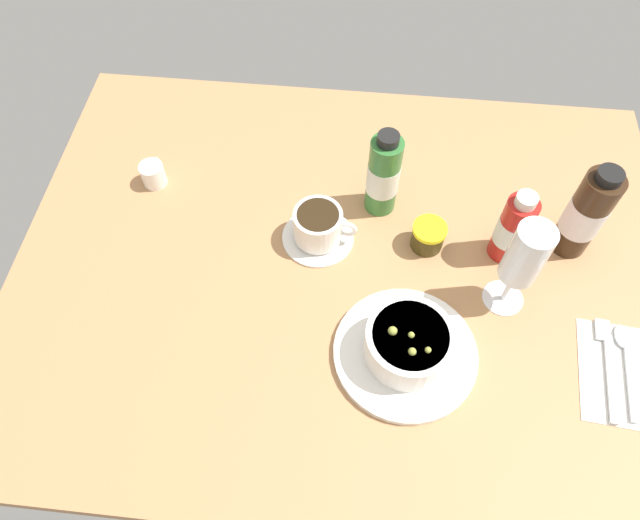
# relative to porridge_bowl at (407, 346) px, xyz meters

# --- Properties ---
(ground_plane) EXTENTS (1.10, 0.84, 0.03)m
(ground_plane) POSITION_rel_porridge_bowl_xyz_m (-0.11, 0.15, -0.05)
(ground_plane) COLOR #B27F51
(porridge_bowl) EXTENTS (0.22, 0.22, 0.08)m
(porridge_bowl) POSITION_rel_porridge_bowl_xyz_m (0.00, 0.00, 0.00)
(porridge_bowl) COLOR white
(porridge_bowl) RESTS_ON ground_plane
(cutlery_setting) EXTENTS (0.12, 0.17, 0.01)m
(cutlery_setting) POSITION_rel_porridge_bowl_xyz_m (0.32, 0.01, -0.03)
(cutlery_setting) COLOR white
(cutlery_setting) RESTS_ON ground_plane
(coffee_cup) EXTENTS (0.13, 0.12, 0.07)m
(coffee_cup) POSITION_rel_porridge_bowl_xyz_m (-0.15, 0.20, -0.00)
(coffee_cup) COLOR white
(coffee_cup) RESTS_ON ground_plane
(creamer_jug) EXTENTS (0.04, 0.05, 0.05)m
(creamer_jug) POSITION_rel_porridge_bowl_xyz_m (-0.46, 0.29, -0.01)
(creamer_jug) COLOR white
(creamer_jug) RESTS_ON ground_plane
(wine_glass) EXTENTS (0.07, 0.07, 0.18)m
(wine_glass) POSITION_rel_porridge_bowl_xyz_m (0.15, 0.11, 0.09)
(wine_glass) COLOR white
(wine_glass) RESTS_ON ground_plane
(jam_jar) EXTENTS (0.06, 0.06, 0.05)m
(jam_jar) POSITION_rel_porridge_bowl_xyz_m (0.03, 0.21, -0.01)
(jam_jar) COLOR #3B3212
(jam_jar) RESTS_ON ground_plane
(sauce_bottle_green) EXTENTS (0.06, 0.06, 0.17)m
(sauce_bottle_green) POSITION_rel_porridge_bowl_xyz_m (-0.05, 0.28, 0.05)
(sauce_bottle_green) COLOR #337233
(sauce_bottle_green) RESTS_ON ground_plane
(sauce_bottle_red) EXTENTS (0.05, 0.05, 0.15)m
(sauce_bottle_red) POSITION_rel_porridge_bowl_xyz_m (0.16, 0.21, 0.03)
(sauce_bottle_red) COLOR #B21E19
(sauce_bottle_red) RESTS_ON ground_plane
(sauce_bottle_brown) EXTENTS (0.06, 0.06, 0.18)m
(sauce_bottle_brown) POSITION_rel_porridge_bowl_xyz_m (0.27, 0.23, 0.05)
(sauce_bottle_brown) COLOR #382314
(sauce_bottle_brown) RESTS_ON ground_plane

